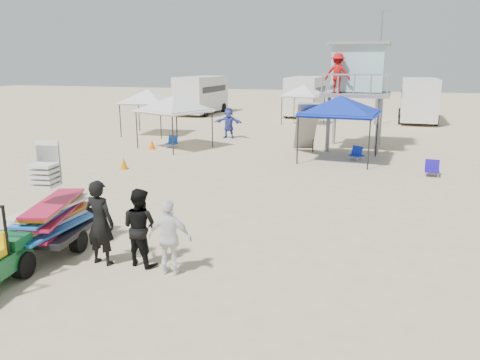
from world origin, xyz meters
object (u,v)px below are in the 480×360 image
(lifeguard_tower, at_px, (356,72))
(canopy_blue, at_px, (341,99))
(surf_trailer, at_px, (52,212))
(man_left, at_px, (100,223))

(lifeguard_tower, bearing_deg, canopy_blue, -95.29)
(surf_trailer, height_order, canopy_blue, canopy_blue)
(surf_trailer, bearing_deg, canopy_blue, 68.54)
(lifeguard_tower, height_order, canopy_blue, lifeguard_tower)
(surf_trailer, xyz_separation_m, lifeguard_tower, (5.46, 16.52, 2.98))
(man_left, bearing_deg, canopy_blue, -100.83)
(man_left, distance_m, canopy_blue, 13.97)
(lifeguard_tower, bearing_deg, surf_trailer, -108.28)
(surf_trailer, distance_m, canopy_blue, 14.16)
(man_left, relative_size, lifeguard_tower, 0.37)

